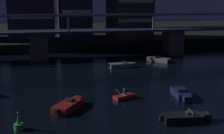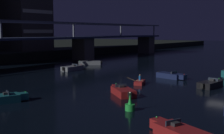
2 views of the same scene
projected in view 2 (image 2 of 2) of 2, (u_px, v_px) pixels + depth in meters
name	position (u px, v px, depth m)	size (l,w,h in m)	color
ground_plane	(217.00, 86.00, 39.01)	(400.00, 400.00, 0.00)	black
river_bridge	(33.00, 45.00, 62.43)	(97.96, 6.40, 9.38)	#605B51
tower_east_tall	(22.00, 3.00, 79.20)	(10.17, 13.92, 25.98)	#423D38
speedboat_near_center	(179.00, 133.00, 19.75)	(3.10, 5.08, 1.16)	maroon
speedboat_near_right	(91.00, 63.00, 64.05)	(4.23, 4.53, 1.16)	gray
speedboat_mid_left	(72.00, 68.00, 54.85)	(5.21, 1.90, 1.16)	gray
speedboat_mid_center	(171.00, 76.00, 45.41)	(2.40, 5.23, 1.16)	#19234C
speedboat_mid_right	(123.00, 91.00, 33.45)	(3.90, 4.74, 1.16)	maroon
speedboat_far_left	(2.00, 99.00, 29.77)	(5.07, 3.12, 1.16)	#196066
speedboat_far_right	(211.00, 84.00, 38.13)	(5.23, 2.19, 1.16)	black
channel_buoy	(130.00, 105.00, 26.81)	(0.90, 0.90, 1.76)	green
dinghy_with_paddler	(140.00, 82.00, 40.33)	(2.82, 2.68, 1.36)	maroon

